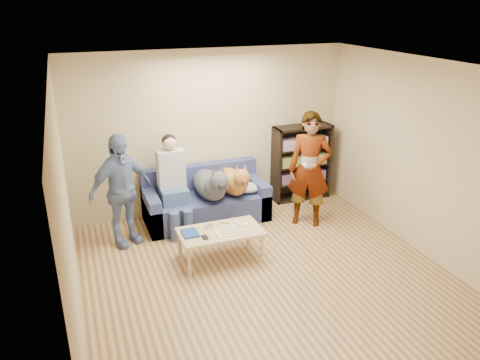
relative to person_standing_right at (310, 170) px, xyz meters
name	(u,v)px	position (x,y,z in m)	size (l,w,h in m)	color
ground	(274,285)	(-1.20, -1.40, -0.88)	(5.00, 5.00, 0.00)	brown
ceiling	(281,70)	(-1.20, -1.40, 1.72)	(5.00, 5.00, 0.00)	white
wall_back	(211,132)	(-1.20, 1.10, 0.42)	(4.50, 4.50, 0.00)	tan
wall_front	(437,320)	(-1.20, -3.90, 0.42)	(4.50, 4.50, 0.00)	tan
wall_left	(67,218)	(-3.45, -1.40, 0.42)	(5.00, 5.00, 0.00)	tan
wall_right	(436,164)	(1.05, -1.40, 0.42)	(5.00, 5.00, 0.00)	tan
blanket	(248,188)	(-0.78, 0.54, -0.39)	(0.39, 0.33, 0.13)	#A3A3A7
person_standing_right	(310,170)	(0.00, 0.00, 0.00)	(0.64, 0.42, 1.76)	gray
person_standing_left	(121,191)	(-2.76, 0.34, -0.07)	(0.95, 0.40, 1.62)	#7485B9
held_controller	(305,165)	(-0.20, -0.20, 0.16)	(0.04, 0.12, 0.03)	white
notebook_blue	(190,233)	(-2.01, -0.51, -0.45)	(0.20, 0.26, 0.03)	navy
papers	(226,233)	(-1.56, -0.66, -0.45)	(0.26, 0.20, 0.01)	white
magazine	(228,231)	(-1.53, -0.64, -0.44)	(0.22, 0.17, 0.01)	#ADA88A
camera_silver	(209,226)	(-1.73, -0.44, -0.44)	(0.11, 0.06, 0.05)	#B4B3B8
controller_a	(238,223)	(-1.33, -0.46, -0.45)	(0.04, 0.13, 0.03)	white
controller_b	(245,225)	(-1.25, -0.54, -0.45)	(0.09, 0.06, 0.03)	white
headphone_cup_a	(235,228)	(-1.41, -0.58, -0.45)	(0.07, 0.07, 0.02)	silver
headphone_cup_b	(233,226)	(-1.41, -0.50, -0.45)	(0.07, 0.07, 0.02)	silver
pen_orange	(223,236)	(-1.63, -0.72, -0.46)	(0.01, 0.01, 0.14)	orange
pen_black	(225,223)	(-1.49, -0.38, -0.46)	(0.01, 0.01, 0.14)	black
wallet	(205,237)	(-1.86, -0.68, -0.45)	(0.07, 0.12, 0.01)	black
sofa	(205,202)	(-1.45, 0.70, -0.60)	(1.90, 0.85, 0.82)	#515B93
person_seated	(173,180)	(-1.97, 0.57, -0.11)	(0.40, 0.73, 1.47)	#3E6089
dog_gray	(211,184)	(-1.40, 0.49, -0.23)	(0.45, 1.27, 0.65)	#46484F
dog_tan	(233,181)	(-1.03, 0.55, -0.24)	(0.41, 1.16, 0.59)	#BC6D39
coffee_table	(220,234)	(-1.61, -0.56, -0.51)	(1.10, 0.60, 0.42)	tan
bookshelf	(301,161)	(0.35, 0.93, -0.20)	(1.00, 0.34, 1.30)	black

